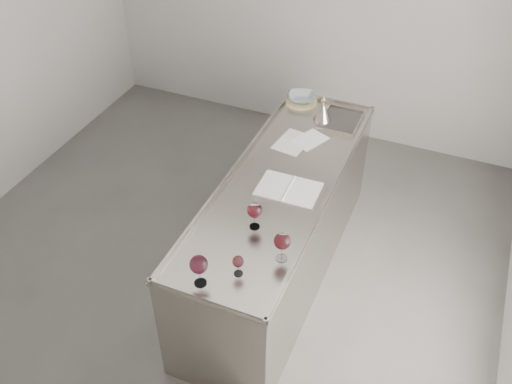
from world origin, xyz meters
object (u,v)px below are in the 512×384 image
at_px(counter, 279,228).
at_px(notebook, 288,189).
at_px(wine_glass_left, 199,265).
at_px(wine_glass_middle, 255,211).
at_px(ceramic_bowl, 302,98).
at_px(wine_funnel, 323,112).
at_px(wine_glass_right, 282,242).
at_px(wine_glass_small, 238,262).

distance_m(counter, notebook, 0.49).
relative_size(wine_glass_left, wine_glass_middle, 1.10).
distance_m(ceramic_bowl, wine_funnel, 0.31).
relative_size(counter, notebook, 5.56).
bearing_deg(wine_funnel, wine_glass_right, -81.05).
height_order(counter, wine_glass_small, wine_glass_small).
height_order(wine_glass_small, wine_funnel, wine_funnel).
bearing_deg(notebook, wine_glass_small, -91.31).
bearing_deg(wine_glass_middle, notebook, 80.80).
xyz_separation_m(counter, wine_glass_right, (0.27, -0.71, 0.61)).
xyz_separation_m(wine_glass_left, wine_glass_small, (0.18, 0.15, -0.05)).
height_order(wine_glass_middle, wine_funnel, wine_funnel).
bearing_deg(ceramic_bowl, wine_glass_right, -74.39).
xyz_separation_m(wine_glass_left, wine_glass_middle, (0.10, 0.57, -0.01)).
height_order(ceramic_bowl, wine_funnel, wine_funnel).
relative_size(wine_glass_left, wine_funnel, 0.94).
xyz_separation_m(wine_glass_left, wine_funnel, (0.12, 1.97, -0.08)).
xyz_separation_m(wine_glass_middle, wine_glass_small, (0.07, -0.41, -0.04)).
bearing_deg(wine_funnel, wine_glass_small, -88.14).
bearing_deg(wine_glass_middle, wine_glass_left, -100.45).
xyz_separation_m(wine_glass_left, wine_glass_right, (0.37, 0.37, -0.01)).
xyz_separation_m(counter, wine_glass_left, (-0.09, -1.08, 0.62)).
height_order(wine_glass_left, wine_glass_right, wine_glass_left).
xyz_separation_m(wine_glass_left, notebook, (0.18, 1.01, -0.15)).
distance_m(wine_glass_left, ceramic_bowl, 2.17).
bearing_deg(wine_glass_small, wine_glass_right, 48.12).
bearing_deg(counter, wine_glass_middle, -88.76).
bearing_deg(wine_glass_small, wine_glass_middle, 99.65).
distance_m(wine_glass_left, wine_glass_small, 0.24).
height_order(wine_glass_right, ceramic_bowl, wine_glass_right).
distance_m(wine_glass_right, notebook, 0.68).
xyz_separation_m(ceramic_bowl, wine_funnel, (0.25, -0.19, 0.02)).
xyz_separation_m(wine_glass_middle, notebook, (0.07, 0.44, -0.13)).
xyz_separation_m(wine_glass_small, wine_funnel, (-0.06, 1.82, -0.03)).
bearing_deg(wine_funnel, counter, -91.45).
relative_size(wine_glass_middle, wine_funnel, 0.85).
bearing_deg(notebook, counter, 137.22).
xyz_separation_m(wine_glass_small, notebook, (0.00, 0.85, -0.09)).
height_order(counter, wine_glass_left, wine_glass_left).
xyz_separation_m(wine_glass_right, ceramic_bowl, (-0.50, 1.79, -0.10)).
height_order(counter, wine_glass_right, wine_glass_right).
height_order(wine_glass_small, ceramic_bowl, wine_glass_small).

